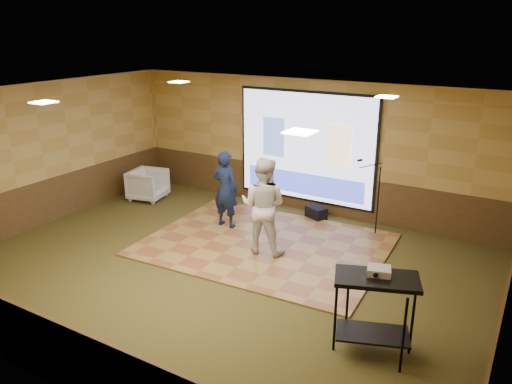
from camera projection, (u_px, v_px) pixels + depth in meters
The scene contains 19 objects.
ground at pixel (220, 269), 8.83m from camera, with size 9.00×9.00×0.00m, color #2D3217.
room_shell at pixel (217, 154), 8.16m from camera, with size 9.04×7.04×3.02m.
wainscot_back at pixel (305, 190), 11.52m from camera, with size 9.00×0.04×0.95m, color #462917.
wainscot_front at pixel (51, 352), 5.84m from camera, with size 9.00×0.04×0.95m, color #462917.
wainscot_left at pixel (50, 201), 10.84m from camera, with size 0.04×7.00×0.95m, color #462917.
wainscot_right at pixel (502, 318), 6.53m from camera, with size 0.04×7.00×0.95m, color #462917.
projector_screen at pixel (306, 148), 11.17m from camera, with size 3.32×0.06×2.52m.
downlight_nw at pixel (179, 82), 10.41m from camera, with size 0.32×0.32×0.02m, color beige.
downlight_ne at pixel (386, 97), 8.29m from camera, with size 0.32×0.32×0.02m, color beige.
downlight_sw at pixel (44, 102), 7.72m from camera, with size 0.32×0.32×0.02m, color beige.
downlight_se at pixel (300, 132), 5.60m from camera, with size 0.32×0.32×0.02m, color beige.
dance_floor at pixel (265, 244), 9.78m from camera, with size 4.54×3.46×0.03m, color olive.
player_left at pixel (226, 189), 10.40m from camera, with size 0.60×0.39×1.63m, color #121D3A.
player_right at pixel (263, 206), 9.18m from camera, with size 0.89×0.69×1.83m, color silver.
av_table at pixel (375, 298), 6.36m from camera, with size 1.05×0.55×1.11m.
projector at pixel (379, 271), 6.31m from camera, with size 0.29×0.24×0.10m, color silver.
mic_stand at pixel (374, 212), 10.15m from camera, with size 0.61×0.25×1.56m.
banquet_chair at pixel (148, 185), 12.24m from camera, with size 0.80×0.82×0.75m, color gray.
duffel_bag at pixel (316, 213), 11.07m from camera, with size 0.44×0.29×0.27m, color black.
Camera 1 is at (4.58, -6.51, 4.12)m, focal length 35.00 mm.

